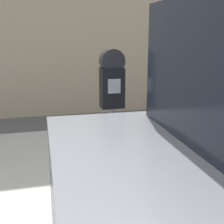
% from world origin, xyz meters
% --- Properties ---
extents(sidewalk, '(24.00, 2.80, 0.14)m').
position_xyz_m(sidewalk, '(0.00, 2.20, 0.07)').
color(sidewalk, '#ADAAA3').
rests_on(sidewalk, ground_plane).
extents(parking_meter, '(0.20, 0.14, 1.44)m').
position_xyz_m(parking_meter, '(0.37, 1.12, 1.22)').
color(parking_meter, gray).
rests_on(parking_meter, sidewalk).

